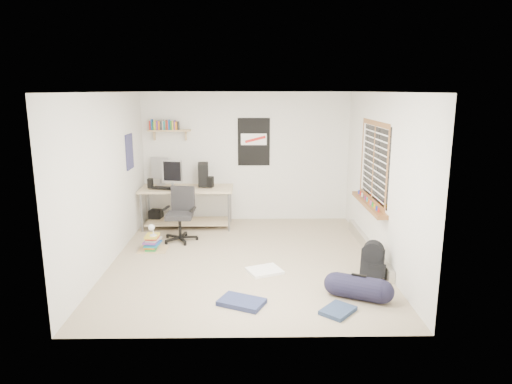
{
  "coord_description": "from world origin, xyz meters",
  "views": [
    {
      "loc": [
        0.06,
        -6.57,
        2.53
      ],
      "look_at": [
        0.16,
        0.23,
        1.0
      ],
      "focal_mm": 32.0,
      "sensor_mm": 36.0,
      "label": 1
    }
  ],
  "objects_px": {
    "duffel_bag": "(358,288)",
    "backpack": "(372,263)",
    "office_chair": "(179,213)",
    "book_stack": "(153,241)",
    "desk": "(188,208)"
  },
  "relations": [
    {
      "from": "duffel_bag",
      "to": "book_stack",
      "type": "bearing_deg",
      "value": 173.81
    },
    {
      "from": "duffel_bag",
      "to": "book_stack",
      "type": "xyz_separation_m",
      "value": [
        -2.91,
        1.81,
        0.01
      ]
    },
    {
      "from": "backpack",
      "to": "book_stack",
      "type": "xyz_separation_m",
      "value": [
        -3.25,
        1.14,
        -0.05
      ]
    },
    {
      "from": "office_chair",
      "to": "book_stack",
      "type": "xyz_separation_m",
      "value": [
        -0.37,
        -0.47,
        -0.34
      ]
    },
    {
      "from": "duffel_bag",
      "to": "backpack",
      "type": "bearing_deg",
      "value": 88.11
    },
    {
      "from": "office_chair",
      "to": "book_stack",
      "type": "distance_m",
      "value": 0.69
    },
    {
      "from": "book_stack",
      "to": "office_chair",
      "type": "bearing_deg",
      "value": 51.64
    },
    {
      "from": "duffel_bag",
      "to": "office_chair",
      "type": "bearing_deg",
      "value": 163.66
    },
    {
      "from": "book_stack",
      "to": "desk",
      "type": "bearing_deg",
      "value": 72.89
    },
    {
      "from": "office_chair",
      "to": "book_stack",
      "type": "relative_size",
      "value": 1.94
    },
    {
      "from": "backpack",
      "to": "book_stack",
      "type": "relative_size",
      "value": 0.84
    },
    {
      "from": "office_chair",
      "to": "book_stack",
      "type": "height_order",
      "value": "office_chair"
    },
    {
      "from": "book_stack",
      "to": "duffel_bag",
      "type": "bearing_deg",
      "value": -31.9
    },
    {
      "from": "desk",
      "to": "book_stack",
      "type": "xyz_separation_m",
      "value": [
        -0.4,
        -1.3,
        -0.21
      ]
    },
    {
      "from": "desk",
      "to": "book_stack",
      "type": "height_order",
      "value": "desk"
    }
  ]
}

